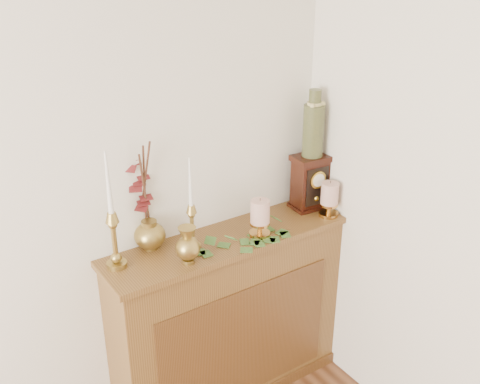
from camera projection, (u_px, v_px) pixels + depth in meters
console_shelf at (229, 322)px, 2.85m from camera, size 1.24×0.34×0.93m
candlestick_left at (113, 231)px, 2.34m from camera, size 0.09×0.09×0.53m
candlestick_center at (192, 220)px, 2.49m from camera, size 0.07×0.07×0.44m
bud_vase at (188, 246)px, 2.40m from camera, size 0.11×0.11×0.17m
ginger_jar at (142, 199)px, 2.47m from camera, size 0.21×0.23×0.53m
pillar_candle_left at (260, 216)px, 2.61m from camera, size 0.10×0.10×0.20m
pillar_candle_right at (329, 198)px, 2.81m from camera, size 0.10×0.10×0.19m
ivy_garland at (247, 240)px, 2.59m from camera, size 0.48×0.23×0.09m
mantel_clock at (311, 182)px, 2.88m from camera, size 0.20×0.15×0.29m
ceramic_vase at (313, 127)px, 2.76m from camera, size 0.10×0.10×0.34m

